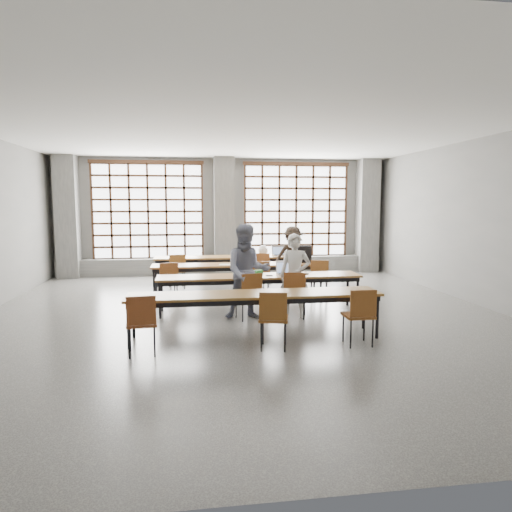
# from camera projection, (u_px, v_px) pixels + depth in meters

# --- Properties ---
(floor) EXTENTS (11.00, 11.00, 0.00)m
(floor) POSITION_uv_depth(u_px,v_px,m) (245.00, 315.00, 8.75)
(floor) COLOR #4B4B49
(floor) RESTS_ON ground
(ceiling) EXTENTS (11.00, 11.00, 0.00)m
(ceiling) POSITION_uv_depth(u_px,v_px,m) (244.00, 129.00, 8.35)
(ceiling) COLOR silver
(ceiling) RESTS_ON floor
(wall_back) EXTENTS (10.00, 0.00, 10.00)m
(wall_back) POSITION_uv_depth(u_px,v_px,m) (224.00, 216.00, 13.96)
(wall_back) COLOR #5E5E5B
(wall_back) RESTS_ON floor
(wall_front) EXTENTS (10.00, 0.00, 10.00)m
(wall_front) POSITION_uv_depth(u_px,v_px,m) (336.00, 260.00, 3.14)
(wall_front) COLOR #5E5E5B
(wall_front) RESTS_ON floor
(wall_right) EXTENTS (0.00, 11.00, 11.00)m
(wall_right) POSITION_uv_depth(u_px,v_px,m) (489.00, 223.00, 9.25)
(wall_right) COLOR #5E5E5B
(wall_right) RESTS_ON floor
(column_left) EXTENTS (0.60, 0.55, 3.50)m
(column_left) POSITION_uv_depth(u_px,v_px,m) (67.00, 217.00, 13.05)
(column_left) COLOR #51524F
(column_left) RESTS_ON floor
(column_mid) EXTENTS (0.60, 0.55, 3.50)m
(column_mid) POSITION_uv_depth(u_px,v_px,m) (224.00, 216.00, 13.68)
(column_mid) COLOR #51524F
(column_mid) RESTS_ON floor
(column_right) EXTENTS (0.60, 0.55, 3.50)m
(column_right) POSITION_uv_depth(u_px,v_px,m) (367.00, 216.00, 14.31)
(column_right) COLOR #51524F
(column_right) RESTS_ON floor
(window_left) EXTENTS (3.32, 0.12, 3.00)m
(window_left) POSITION_uv_depth(u_px,v_px,m) (148.00, 211.00, 13.55)
(window_left) COLOR white
(window_left) RESTS_ON wall_back
(window_right) EXTENTS (3.32, 0.12, 3.00)m
(window_right) POSITION_uv_depth(u_px,v_px,m) (296.00, 211.00, 14.18)
(window_right) COLOR white
(window_right) RESTS_ON wall_back
(sill_ledge) EXTENTS (9.80, 0.35, 0.50)m
(sill_ledge) POSITION_uv_depth(u_px,v_px,m) (224.00, 266.00, 13.93)
(sill_ledge) COLOR #51524F
(sill_ledge) RESTS_ON floor
(desk_row_a) EXTENTS (4.00, 0.70, 0.73)m
(desk_row_a) POSITION_uv_depth(u_px,v_px,m) (230.00, 259.00, 12.21)
(desk_row_a) COLOR brown
(desk_row_a) RESTS_ON floor
(desk_row_b) EXTENTS (4.00, 0.70, 0.73)m
(desk_row_b) POSITION_uv_depth(u_px,v_px,m) (238.00, 267.00, 10.68)
(desk_row_b) COLOR brown
(desk_row_b) RESTS_ON floor
(desk_row_c) EXTENTS (4.00, 0.70, 0.73)m
(desk_row_c) POSITION_uv_depth(u_px,v_px,m) (259.00, 278.00, 9.00)
(desk_row_c) COLOR brown
(desk_row_c) RESTS_ON floor
(desk_row_d) EXTENTS (4.00, 0.70, 0.73)m
(desk_row_d) POSITION_uv_depth(u_px,v_px,m) (255.00, 297.00, 7.21)
(desk_row_d) COLOR brown
(desk_row_d) RESTS_ON floor
(chair_back_left) EXTENTS (0.48, 0.48, 0.88)m
(chair_back_left) POSITION_uv_depth(u_px,v_px,m) (177.00, 268.00, 11.41)
(chair_back_left) COLOR brown
(chair_back_left) RESTS_ON floor
(chair_back_mid) EXTENTS (0.52, 0.52, 0.88)m
(chair_back_mid) POSITION_uv_depth(u_px,v_px,m) (262.00, 266.00, 11.72)
(chair_back_mid) COLOR brown
(chair_back_mid) RESTS_ON floor
(chair_back_right) EXTENTS (0.45, 0.45, 0.88)m
(chair_back_right) POSITION_uv_depth(u_px,v_px,m) (294.00, 265.00, 11.83)
(chair_back_right) COLOR brown
(chair_back_right) RESTS_ON floor
(chair_mid_left) EXTENTS (0.49, 0.49, 0.88)m
(chair_mid_left) POSITION_uv_depth(u_px,v_px,m) (168.00, 278.00, 9.85)
(chair_mid_left) COLOR brown
(chair_mid_left) RESTS_ON floor
(chair_mid_centre) EXTENTS (0.47, 0.47, 0.88)m
(chair_mid_centre) POSITION_uv_depth(u_px,v_px,m) (260.00, 276.00, 10.13)
(chair_mid_centre) COLOR brown
(chair_mid_centre) RESTS_ON floor
(chair_mid_right) EXTENTS (0.51, 0.51, 0.88)m
(chair_mid_right) POSITION_uv_depth(u_px,v_px,m) (319.00, 275.00, 10.32)
(chair_mid_right) COLOR brown
(chair_mid_right) RESTS_ON floor
(chair_front_left) EXTENTS (0.51, 0.52, 0.88)m
(chair_front_left) POSITION_uv_depth(u_px,v_px,m) (249.00, 291.00, 8.36)
(chair_front_left) COLOR brown
(chair_front_left) RESTS_ON floor
(chair_front_right) EXTENTS (0.52, 0.52, 0.88)m
(chair_front_right) POSITION_uv_depth(u_px,v_px,m) (295.00, 290.00, 8.48)
(chair_front_right) COLOR brown
(chair_front_right) RESTS_ON floor
(chair_near_left) EXTENTS (0.46, 0.46, 0.88)m
(chair_near_left) POSITION_uv_depth(u_px,v_px,m) (142.00, 319.00, 6.37)
(chair_near_left) COLOR brown
(chair_near_left) RESTS_ON floor
(chair_near_mid) EXTENTS (0.50, 0.51, 0.88)m
(chair_near_mid) POSITION_uv_depth(u_px,v_px,m) (273.00, 314.00, 6.63)
(chair_near_mid) COLOR brown
(chair_near_mid) RESTS_ON floor
(chair_near_right) EXTENTS (0.42, 0.43, 0.88)m
(chair_near_right) POSITION_uv_depth(u_px,v_px,m) (360.00, 311.00, 6.81)
(chair_near_right) COLOR brown
(chair_near_right) RESTS_ON floor
(student_male) EXTENTS (0.65, 0.51, 1.58)m
(student_male) POSITION_uv_depth(u_px,v_px,m) (295.00, 276.00, 8.58)
(student_male) COLOR silver
(student_male) RESTS_ON floor
(student_female) EXTENTS (0.87, 0.69, 1.76)m
(student_female) POSITION_uv_depth(u_px,v_px,m) (247.00, 272.00, 8.44)
(student_female) COLOR navy
(student_female) RESTS_ON floor
(student_back) EXTENTS (1.01, 0.59, 1.54)m
(student_back) POSITION_uv_depth(u_px,v_px,m) (293.00, 256.00, 11.93)
(student_back) COLOR black
(student_back) RESTS_ON floor
(laptop_front) EXTENTS (0.37, 0.31, 0.26)m
(laptop_front) POSITION_uv_depth(u_px,v_px,m) (286.00, 271.00, 9.17)
(laptop_front) COLOR #ACACB1
(laptop_front) RESTS_ON desk_row_c
(laptop_back) EXTENTS (0.37, 0.31, 0.26)m
(laptop_back) POSITION_uv_depth(u_px,v_px,m) (279.00, 253.00, 12.49)
(laptop_back) COLOR #B3B2B7
(laptop_back) RESTS_ON desk_row_a
(mouse) EXTENTS (0.11, 0.09, 0.04)m
(mouse) POSITION_uv_depth(u_px,v_px,m) (307.00, 273.00, 9.10)
(mouse) COLOR white
(mouse) RESTS_ON desk_row_c
(green_box) EXTENTS (0.27, 0.17, 0.09)m
(green_box) POSITION_uv_depth(u_px,v_px,m) (256.00, 272.00, 9.06)
(green_box) COLOR #2D8B3A
(green_box) RESTS_ON desk_row_c
(phone) EXTENTS (0.14, 0.08, 0.01)m
(phone) POSITION_uv_depth(u_px,v_px,m) (269.00, 275.00, 8.92)
(phone) COLOR black
(phone) RESTS_ON desk_row_c
(paper_sheet_b) EXTENTS (0.33, 0.26, 0.00)m
(paper_sheet_b) POSITION_uv_depth(u_px,v_px,m) (226.00, 264.00, 10.58)
(paper_sheet_b) COLOR white
(paper_sheet_b) RESTS_ON desk_row_b
(paper_sheet_c) EXTENTS (0.31, 0.23, 0.00)m
(paper_sheet_c) POSITION_uv_depth(u_px,v_px,m) (243.00, 264.00, 10.68)
(paper_sheet_c) COLOR white
(paper_sheet_c) RESTS_ON desk_row_b
(backpack) EXTENTS (0.34, 0.24, 0.40)m
(backpack) POSITION_uv_depth(u_px,v_px,m) (304.00, 254.00, 10.92)
(backpack) COLOR black
(backpack) RESTS_ON desk_row_b
(plastic_bag) EXTENTS (0.31, 0.28, 0.29)m
(plastic_bag) POSITION_uv_depth(u_px,v_px,m) (263.00, 250.00, 12.36)
(plastic_bag) COLOR white
(plastic_bag) RESTS_ON desk_row_a
(red_pouch) EXTENTS (0.20, 0.09, 0.06)m
(red_pouch) POSITION_uv_depth(u_px,v_px,m) (142.00, 320.00, 6.45)
(red_pouch) COLOR #B63216
(red_pouch) RESTS_ON chair_near_left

